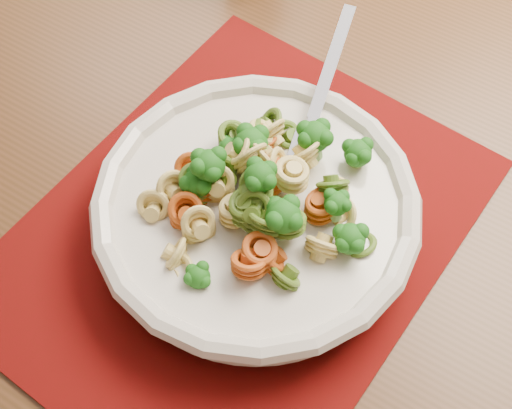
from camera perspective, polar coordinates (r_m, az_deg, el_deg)
dining_table at (r=0.76m, az=-8.16°, el=0.28°), size 1.56×1.28×0.72m
placemat at (r=0.62m, az=-1.42°, el=-2.26°), size 0.49×0.43×0.00m
pasta_bowl at (r=0.59m, az=0.00°, el=-0.46°), size 0.27×0.27×0.05m
pasta_broccoli_heap at (r=0.58m, az=-0.00°, el=0.31°), size 0.23×0.23×0.06m
fork at (r=0.61m, az=3.88°, el=4.81°), size 0.17×0.12×0.08m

